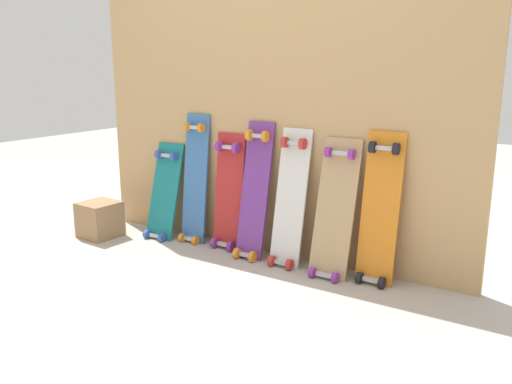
# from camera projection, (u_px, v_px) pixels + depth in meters

# --- Properties ---
(ground_plane) EXTENTS (12.00, 12.00, 0.00)m
(ground_plane) POSITION_uv_depth(u_px,v_px,m) (262.00, 253.00, 3.48)
(ground_plane) COLOR #B2AAA0
(plywood_wall_panel) EXTENTS (2.64, 0.04, 1.80)m
(plywood_wall_panel) POSITION_uv_depth(u_px,v_px,m) (268.00, 112.00, 3.32)
(plywood_wall_panel) COLOR tan
(plywood_wall_panel) RESTS_ON ground
(skateboard_teal) EXTENTS (0.23, 0.25, 0.72)m
(skateboard_teal) POSITION_uv_depth(u_px,v_px,m) (164.00, 196.00, 3.76)
(skateboard_teal) COLOR #197A7F
(skateboard_teal) RESTS_ON ground
(skateboard_blue) EXTENTS (0.19, 0.18, 0.93)m
(skateboard_blue) POSITION_uv_depth(u_px,v_px,m) (195.00, 184.00, 3.65)
(skateboard_blue) COLOR #386BAD
(skateboard_blue) RESTS_ON ground
(skateboard_red) EXTENTS (0.21, 0.16, 0.82)m
(skateboard_red) POSITION_uv_depth(u_px,v_px,m) (228.00, 196.00, 3.52)
(skateboard_red) COLOR #B22626
(skateboard_red) RESTS_ON ground
(skateboard_purple) EXTENTS (0.19, 0.24, 0.91)m
(skateboard_purple) POSITION_uv_depth(u_px,v_px,m) (254.00, 196.00, 3.35)
(skateboard_purple) COLOR #6B338C
(skateboard_purple) RESTS_ON ground
(skateboard_white) EXTENTS (0.20, 0.24, 0.88)m
(skateboard_white) POSITION_uv_depth(u_px,v_px,m) (290.00, 203.00, 3.23)
(skateboard_white) COLOR silver
(skateboard_white) RESTS_ON ground
(skateboard_natural) EXTENTS (0.23, 0.26, 0.85)m
(skateboard_natural) POSITION_uv_depth(u_px,v_px,m) (334.00, 214.00, 3.06)
(skateboard_natural) COLOR tan
(skateboard_natural) RESTS_ON ground
(skateboard_orange) EXTENTS (0.21, 0.20, 0.90)m
(skateboard_orange) POSITION_uv_depth(u_px,v_px,m) (379.00, 214.00, 2.95)
(skateboard_orange) COLOR orange
(skateboard_orange) RESTS_ON ground
(wooden_crate) EXTENTS (0.26, 0.26, 0.25)m
(wooden_crate) POSITION_uv_depth(u_px,v_px,m) (100.00, 219.00, 3.79)
(wooden_crate) COLOR #99724C
(wooden_crate) RESTS_ON ground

